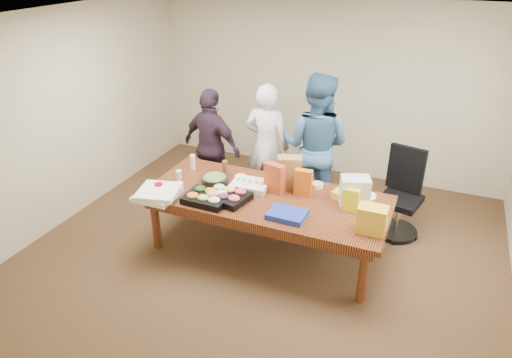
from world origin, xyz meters
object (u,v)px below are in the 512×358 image
at_px(office_chair, 401,197).
at_px(person_center, 267,146).
at_px(sheet_cake, 250,185).
at_px(person_right, 315,146).
at_px(salad_bowl, 215,181).
at_px(conference_table, 266,224).

distance_m(office_chair, person_center, 1.88).
relative_size(office_chair, sheet_cake, 2.51).
height_order(person_right, sheet_cake, person_right).
height_order(person_center, person_right, person_right).
height_order(person_center, salad_bowl, person_center).
relative_size(person_center, person_right, 0.90).
height_order(conference_table, person_right, person_right).
distance_m(person_center, salad_bowl, 1.12).
relative_size(office_chair, person_center, 0.62).
relative_size(person_right, sheet_cake, 4.51).
bearing_deg(person_center, conference_table, 111.50).
bearing_deg(sheet_cake, person_right, 60.09).
bearing_deg(conference_table, sheet_cake, 155.76).
distance_m(office_chair, salad_bowl, 2.31).
bearing_deg(office_chair, conference_table, -131.91).
distance_m(conference_table, person_center, 1.31).
bearing_deg(person_center, person_right, -178.89).
bearing_deg(office_chair, salad_bowl, -142.26).
distance_m(person_right, sheet_cake, 1.15).
xyz_separation_m(person_right, sheet_cake, (-0.49, -1.02, -0.18)).
xyz_separation_m(person_right, salad_bowl, (-0.91, -1.11, -0.17)).
xyz_separation_m(person_center, sheet_cake, (0.19, -1.01, -0.08)).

